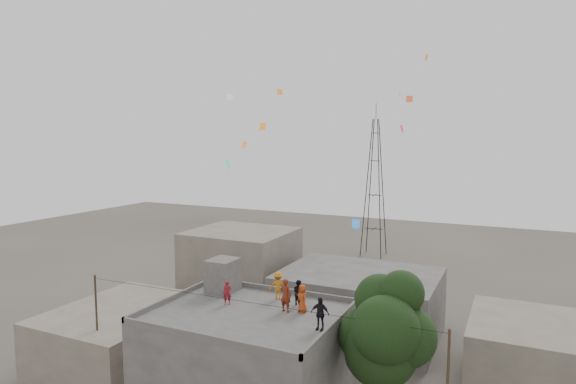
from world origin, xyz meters
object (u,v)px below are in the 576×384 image
(stair_head_box, at_px, (223,275))
(tree, at_px, (385,332))
(transmission_tower, at_px, (375,188))
(person_red_adult, at_px, (286,295))
(person_dark_adult, at_px, (320,314))

(stair_head_box, distance_m, tree, 10.80)
(stair_head_box, bearing_deg, transmission_tower, 91.23)
(person_red_adult, distance_m, person_dark_adult, 3.02)
(stair_head_box, xyz_separation_m, person_dark_adult, (7.60, -3.07, -0.18))
(stair_head_box, bearing_deg, person_red_adult, -17.06)
(tree, distance_m, person_dark_adult, 3.26)
(tree, distance_m, person_red_adult, 5.66)
(person_red_adult, bearing_deg, person_dark_adult, 157.82)
(stair_head_box, relative_size, transmission_tower, 0.10)
(tree, xyz_separation_m, transmission_tower, (-11.37, 39.40, 2.97))
(tree, height_order, transmission_tower, transmission_tower)
(person_red_adult, relative_size, person_dark_adult, 1.11)
(person_red_adult, xyz_separation_m, person_dark_adult, (2.60, -1.53, -0.09))
(person_dark_adult, bearing_deg, transmission_tower, 101.50)
(tree, bearing_deg, transmission_tower, 106.09)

